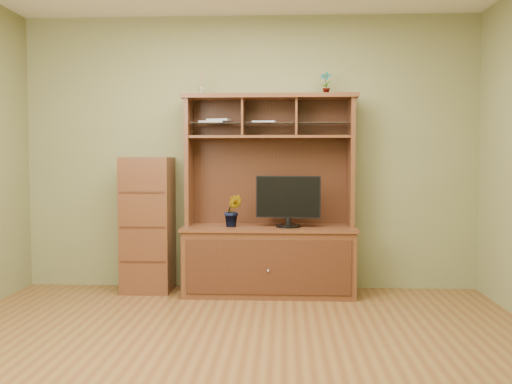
{
  "coord_description": "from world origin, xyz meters",
  "views": [
    {
      "loc": [
        0.35,
        -3.69,
        1.28
      ],
      "look_at": [
        0.11,
        1.2,
        1.01
      ],
      "focal_mm": 40.0,
      "sensor_mm": 36.0,
      "label": 1
    }
  ],
  "objects": [
    {
      "name": "magazines",
      "position": [
        -0.16,
        1.8,
        1.65
      ],
      "size": [
        0.74,
        0.2,
        0.04
      ],
      "color": "#ABABAF",
      "rests_on": "media_hutch"
    },
    {
      "name": "monitor",
      "position": [
        0.39,
        1.64,
        0.91
      ],
      "size": [
        0.61,
        0.24,
        0.48
      ],
      "rotation": [
        0.0,
        0.0,
        -0.12
      ],
      "color": "black",
      "rests_on": "media_hutch"
    },
    {
      "name": "media_hutch",
      "position": [
        0.21,
        1.73,
        0.52
      ],
      "size": [
        1.66,
        0.61,
        1.9
      ],
      "color": "#452413",
      "rests_on": "room"
    },
    {
      "name": "side_cabinet",
      "position": [
        -0.98,
        1.77,
        0.65
      ],
      "size": [
        0.47,
        0.43,
        1.31
      ],
      "color": "#452413",
      "rests_on": "room"
    },
    {
      "name": "room",
      "position": [
        0.0,
        0.0,
        1.35
      ],
      "size": [
        4.54,
        4.04,
        2.74
      ],
      "color": "brown",
      "rests_on": "ground"
    },
    {
      "name": "reed_diffuser",
      "position": [
        -0.45,
        1.8,
        2.0
      ],
      "size": [
        0.05,
        0.05,
        0.25
      ],
      "color": "silver",
      "rests_on": "media_hutch"
    },
    {
      "name": "top_plant",
      "position": [
        0.74,
        1.8,
        2.01
      ],
      "size": [
        0.14,
        0.11,
        0.22
      ],
      "primitive_type": "imported",
      "rotation": [
        0.0,
        0.0,
        -0.3
      ],
      "color": "#396824",
      "rests_on": "media_hutch"
    },
    {
      "name": "orchid_plant",
      "position": [
        -0.13,
        1.65,
        0.8
      ],
      "size": [
        0.17,
        0.14,
        0.31
      ],
      "primitive_type": "imported",
      "rotation": [
        0.0,
        0.0,
        0.02
      ],
      "color": "#2E501B",
      "rests_on": "media_hutch"
    }
  ]
}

